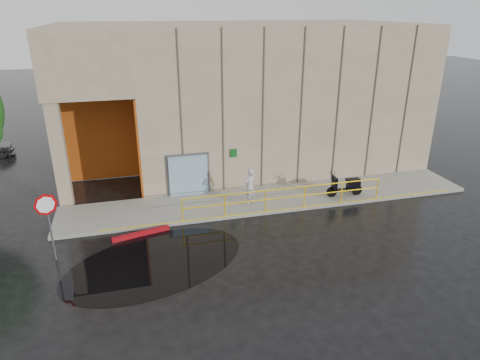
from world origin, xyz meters
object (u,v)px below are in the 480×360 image
object	(u,v)px
person	(250,187)
red_curb	(141,234)
scooter	(346,180)
stop_sign	(47,213)

from	to	relation	value
person	red_curb	bearing A→B (deg)	-17.56
scooter	stop_sign	bearing A→B (deg)	-166.41
scooter	red_curb	distance (m)	10.04
person	scooter	distance (m)	4.81
scooter	stop_sign	world-z (taller)	stop_sign
scooter	red_curb	size ratio (longest dim) A/B	0.77
person	stop_sign	distance (m)	8.77
scooter	person	bearing A→B (deg)	179.93
scooter	stop_sign	distance (m)	13.35
stop_sign	scooter	bearing A→B (deg)	10.20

